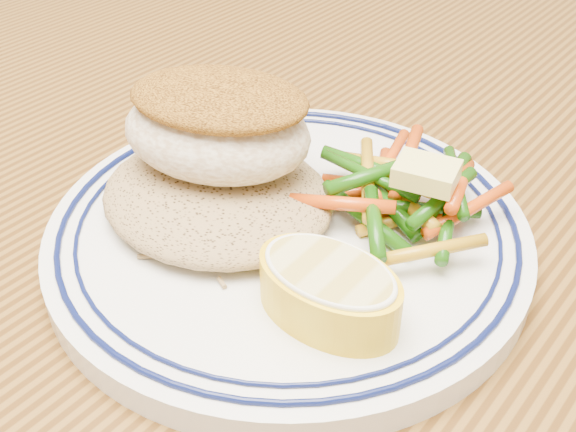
# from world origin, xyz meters

# --- Properties ---
(dining_table) EXTENTS (1.50, 0.90, 0.75)m
(dining_table) POSITION_xyz_m (0.00, 0.00, 0.65)
(dining_table) COLOR #4B2D0F
(dining_table) RESTS_ON ground
(plate) EXTENTS (0.25, 0.25, 0.02)m
(plate) POSITION_xyz_m (-0.03, 0.00, 0.76)
(plate) COLOR silver
(plate) RESTS_ON dining_table
(rice_pilaf) EXTENTS (0.12, 0.11, 0.02)m
(rice_pilaf) POSITION_xyz_m (-0.06, -0.01, 0.78)
(rice_pilaf) COLOR olive
(rice_pilaf) RESTS_ON plate
(fish_fillet) EXTENTS (0.12, 0.10, 0.05)m
(fish_fillet) POSITION_xyz_m (-0.07, 0.00, 0.81)
(fish_fillet) COLOR beige
(fish_fillet) RESTS_ON rice_pilaf
(vegetable_pile) EXTENTS (0.11, 0.11, 0.03)m
(vegetable_pile) POSITION_xyz_m (0.01, 0.05, 0.78)
(vegetable_pile) COLOR #B68313
(vegetable_pile) RESTS_ON plate
(butter_pat) EXTENTS (0.03, 0.03, 0.01)m
(butter_pat) POSITION_xyz_m (0.03, 0.04, 0.80)
(butter_pat) COLOR #EAE072
(butter_pat) RESTS_ON vegetable_pile
(lemon_wedge) EXTENTS (0.07, 0.06, 0.03)m
(lemon_wedge) POSITION_xyz_m (0.02, -0.04, 0.78)
(lemon_wedge) COLOR yellow
(lemon_wedge) RESTS_ON plate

